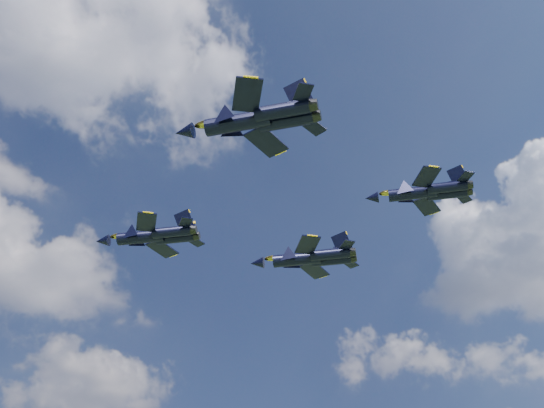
{
  "coord_description": "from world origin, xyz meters",
  "views": [
    {
      "loc": [
        -29.03,
        -73.23,
        4.95
      ],
      "look_at": [
        0.81,
        -4.39,
        57.18
      ],
      "focal_mm": 45.0,
      "sensor_mm": 36.0,
      "label": 1
    }
  ],
  "objects": [
    {
      "name": "jet_right",
      "position": [
        10.89,
        10.41,
        58.87
      ],
      "size": [
        16.93,
        13.51,
        4.22
      ],
      "rotation": [
        0.0,
        0.0,
        0.98
      ],
      "color": "black"
    },
    {
      "name": "jet_left",
      "position": [
        -9.87,
        -17.87,
        56.89
      ],
      "size": [
        16.76,
        14.49,
        4.28
      ],
      "rotation": [
        0.0,
        0.0,
        0.91
      ],
      "color": "black"
    },
    {
      "name": "jet_lead",
      "position": [
        -14.16,
        8.4,
        55.56
      ],
      "size": [
        15.1,
        11.92,
        3.75
      ],
      "rotation": [
        0.0,
        0.0,
        0.99
      ],
      "color": "black"
    },
    {
      "name": "jet_slot",
      "position": [
        16.87,
        -13.06,
        57.82
      ],
      "size": [
        14.15,
        11.38,
        3.53
      ],
      "rotation": [
        0.0,
        0.0,
        0.97
      ],
      "color": "black"
    }
  ]
}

